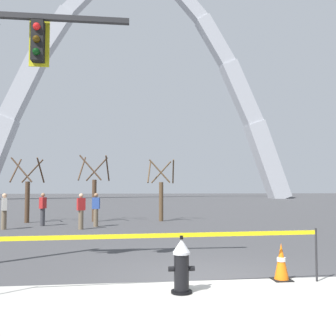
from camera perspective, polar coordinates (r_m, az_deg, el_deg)
name	(u,v)px	position (r m, az deg, el deg)	size (l,w,h in m)	color
ground_plane	(206,280)	(7.59, 5.98, -17.00)	(240.00, 240.00, 0.00)	#3D3D3F
fire_hydrant	(181,266)	(6.56, 2.11, -15.05)	(0.46, 0.48, 0.99)	black
caution_tape_barrier	(165,248)	(6.79, -0.48, -12.46)	(6.01, 0.34, 1.04)	#232326
traffic_cone_by_hydrant	(281,262)	(7.76, 17.28, -13.87)	(0.36, 0.36, 0.73)	black
monument_arch	(136,93)	(64.93, -5.03, 11.56)	(54.82, 3.15, 41.53)	#B2B5BC
tree_far_left	(27,194)	(20.78, -21.11, -3.79)	(1.59, 1.60, 3.43)	#473323
tree_left_mid	(94,192)	(20.47, -11.45, -3.74)	(1.67, 1.68, 3.60)	#473323
tree_center_left	(161,194)	(20.36, -1.09, -4.06)	(1.58, 1.59, 3.40)	brown
pedestrian_walking_left	(81,211)	(16.74, -13.43, -6.52)	(0.39, 0.32, 1.59)	brown
pedestrian_standing_center	(43,209)	(18.78, -18.97, -6.07)	(0.31, 0.39, 1.59)	#38383D
pedestrian_walking_right	(96,209)	(17.75, -11.19, -6.36)	(0.37, 0.25, 1.59)	brown
pedestrian_near_trees	(4,211)	(17.77, -24.21, -6.13)	(0.31, 0.39, 1.59)	brown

